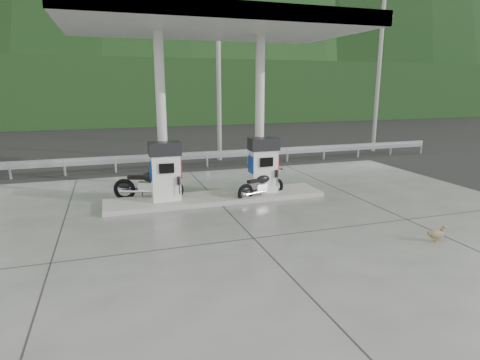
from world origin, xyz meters
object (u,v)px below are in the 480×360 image
object	(u,v)px
gas_pump_right	(263,165)
duck	(436,235)
gas_pump_left	(166,171)
motorcycle_right	(261,186)
motorcycle_left	(148,185)

from	to	relation	value
gas_pump_right	duck	bearing A→B (deg)	-64.12
gas_pump_left	motorcycle_right	xyz separation A→B (m)	(3.04, -0.25, -0.63)
motorcycle_right	duck	size ratio (longest dim) A/B	3.73
motorcycle_left	motorcycle_right	bearing A→B (deg)	3.75
gas_pump_right	motorcycle_right	bearing A→B (deg)	-122.47
gas_pump_left	gas_pump_right	distance (m)	3.20
gas_pump_right	duck	xyz separation A→B (m)	(2.44, -5.03, -0.88)
gas_pump_left	duck	bearing A→B (deg)	-41.71
motorcycle_right	motorcycle_left	bearing A→B (deg)	146.54
gas_pump_left	duck	size ratio (longest dim) A/B	3.81
duck	gas_pump_right	bearing A→B (deg)	121.51
gas_pump_right	motorcycle_right	xyz separation A→B (m)	(-0.16, -0.25, -0.63)
gas_pump_left	motorcycle_left	size ratio (longest dim) A/B	0.85
gas_pump_left	motorcycle_right	bearing A→B (deg)	-4.71
motorcycle_left	gas_pump_right	bearing A→B (deg)	8.10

